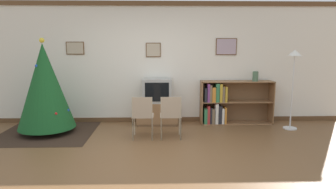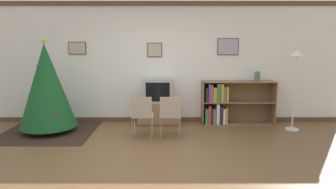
# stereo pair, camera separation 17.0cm
# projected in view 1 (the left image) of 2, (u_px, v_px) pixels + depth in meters

# --- Properties ---
(ground_plane) EXTENTS (24.00, 24.00, 0.00)m
(ground_plane) POSITION_uv_depth(u_px,v_px,m) (151.00, 158.00, 4.69)
(ground_plane) COLOR brown
(wall_back) EXTENTS (8.63, 0.11, 2.70)m
(wall_back) POSITION_uv_depth(u_px,v_px,m) (153.00, 63.00, 6.76)
(wall_back) COLOR silver
(wall_back) RESTS_ON ground_plane
(area_rug) EXTENTS (1.84, 1.84, 0.01)m
(area_rug) POSITION_uv_depth(u_px,v_px,m) (48.00, 132.00, 6.07)
(area_rug) COLOR #332319
(area_rug) RESTS_ON ground_plane
(christmas_tree) EXTENTS (1.11, 1.11, 1.88)m
(christmas_tree) POSITION_uv_depth(u_px,v_px,m) (45.00, 86.00, 5.91)
(christmas_tree) COLOR maroon
(christmas_tree) RESTS_ON area_rug
(tv_console) EXTENTS (0.90, 0.44, 0.50)m
(tv_console) POSITION_uv_depth(u_px,v_px,m) (157.00, 113.00, 6.66)
(tv_console) COLOR brown
(tv_console) RESTS_ON ground_plane
(television) EXTENTS (0.62, 0.43, 0.52)m
(television) POSITION_uv_depth(u_px,v_px,m) (157.00, 91.00, 6.57)
(television) COLOR #9E9E99
(television) RESTS_ON tv_console
(folding_chair_left) EXTENTS (0.40, 0.40, 0.82)m
(folding_chair_left) POSITION_uv_depth(u_px,v_px,m) (143.00, 115.00, 5.57)
(folding_chair_left) COLOR tan
(folding_chair_left) RESTS_ON ground_plane
(folding_chair_right) EXTENTS (0.40, 0.40, 0.82)m
(folding_chair_right) POSITION_uv_depth(u_px,v_px,m) (171.00, 114.00, 5.58)
(folding_chair_right) COLOR tan
(folding_chair_right) RESTS_ON ground_plane
(bookshelf) EXTENTS (1.61, 0.36, 0.96)m
(bookshelf) POSITION_uv_depth(u_px,v_px,m) (224.00, 103.00, 6.71)
(bookshelf) COLOR olive
(bookshelf) RESTS_ON ground_plane
(vase) EXTENTS (0.13, 0.13, 0.22)m
(vase) POSITION_uv_depth(u_px,v_px,m) (255.00, 76.00, 6.59)
(vase) COLOR #47664C
(vase) RESTS_ON bookshelf
(standing_lamp) EXTENTS (0.28, 0.28, 1.66)m
(standing_lamp) POSITION_uv_depth(u_px,v_px,m) (294.00, 69.00, 6.13)
(standing_lamp) COLOR silver
(standing_lamp) RESTS_ON ground_plane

